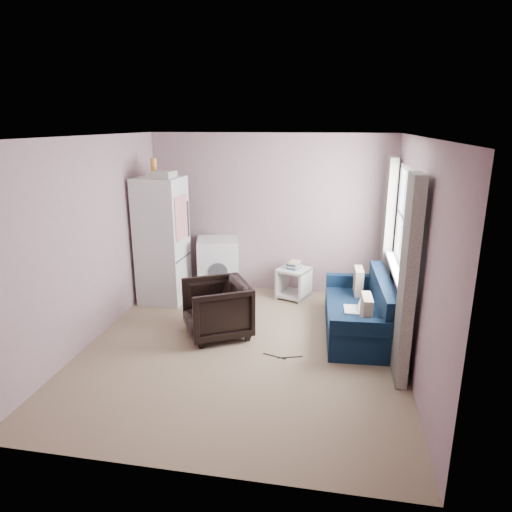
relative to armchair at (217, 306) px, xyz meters
The scene contains 8 objects.
room 1.00m from the armchair, 34.78° to the right, with size 3.84×4.24×2.54m.
armchair is the anchor object (origin of this frame).
fridge 1.62m from the armchair, 136.71° to the left, with size 0.69×0.67×2.15m.
washing_machine 1.52m from the armchair, 104.12° to the left, with size 0.77×0.77×0.89m.
side_table 1.70m from the armchair, 60.16° to the left, with size 0.56×0.56×0.60m.
sofa 1.86m from the armchair, 10.99° to the left, with size 0.86×1.74×0.76m.
window_dressing 2.34m from the armchair, 10.25° to the left, with size 0.17×2.62×2.18m.
floor_cables 1.08m from the armchair, 26.23° to the right, with size 0.47×0.11×0.01m.
Camera 1 is at (1.05, -4.92, 2.64)m, focal length 32.00 mm.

